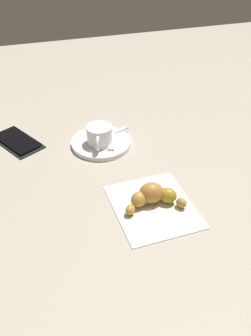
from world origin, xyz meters
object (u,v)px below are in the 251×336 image
Objects in this scene: saucer at (101,143)px; croissant at (153,196)px; espresso_cup at (99,135)px; cell_phone at (17,141)px; teaspoon at (102,138)px; napkin at (155,206)px; sugar_packet at (114,142)px.

croissant is (-0.24, -0.05, 0.02)m from saucer.
espresso_cup reaches higher than cell_phone.
croissant reaches higher than teaspoon.
saucer is 0.25m from napkin.
saucer reaches higher than cell_phone.
napkin is (-0.23, -0.02, -0.01)m from sugar_packet.
saucer is at bearing 11.17° from croissant.
croissant is 0.39m from cell_phone.
saucer is at bearing -109.19° from cell_phone.
sugar_packet is 0.51× the size of croissant.
sugar_packet is at bearing -105.82° from espresso_cup.
espresso_cup is at bearing 13.14° from napkin.
espresso_cup reaches higher than sugar_packet.
saucer reaches higher than napkin.
croissant is at bearing -166.95° from espresso_cup.
teaspoon is 0.65× the size of napkin.
croissant reaches higher than saucer.
sugar_packet is 0.24m from cell_phone.
cell_phone is at bearing 70.81° from saucer.
napkin is at bearing -166.86° from espresso_cup.
cell_phone is at bearing 96.31° from sugar_packet.
teaspoon reaches higher than sugar_packet.
sugar_packet is at bearing -125.38° from saucer.
espresso_cup is at bearing 101.90° from sugar_packet.
sugar_packet is (-0.02, -0.03, 0.01)m from saucer.
espresso_cup is 0.24m from croissant.
cell_phone is at bearing 73.56° from teaspoon.
croissant reaches higher than cell_phone.
espresso_cup is at bearing 13.05° from croissant.
espresso_cup is 0.46× the size of napkin.
croissant is 0.84× the size of cell_phone.
saucer is 0.24m from croissant.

